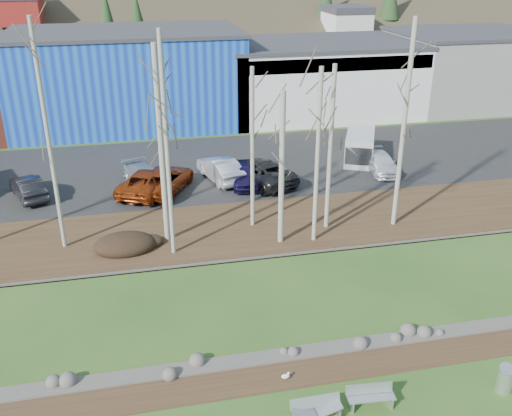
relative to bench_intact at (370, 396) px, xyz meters
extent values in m
plane|color=#284B1A|center=(-1.37, 0.14, -0.42)|extent=(200.00, 200.00, 0.00)
cube|color=#382616|center=(-1.37, 2.24, -0.40)|extent=(80.00, 1.80, 0.03)
cube|color=#382616|center=(-1.37, 14.64, -0.34)|extent=(80.00, 7.00, 0.15)
cube|color=black|center=(-1.37, 25.14, -0.35)|extent=(80.00, 14.00, 0.14)
cube|color=#1131A9|center=(-7.37, 39.14, 3.58)|extent=(20.00, 12.00, 8.00)
cube|color=#333338|center=(-7.37, 39.14, 7.73)|extent=(20.40, 12.24, 0.30)
cube|color=silver|center=(10.63, 39.14, 2.83)|extent=(18.00, 12.00, 6.50)
cube|color=#333338|center=(10.63, 39.14, 6.23)|extent=(18.36, 12.24, 0.30)
cube|color=navy|center=(10.63, 33.24, 5.18)|extent=(17.64, 0.20, 1.20)
cube|color=gray|center=(26.63, 39.14, 3.08)|extent=(14.00, 12.00, 7.00)
cube|color=#333338|center=(26.63, 39.14, 6.73)|extent=(14.28, 12.24, 0.30)
cube|color=silver|center=(-0.69, 0.00, -0.21)|extent=(0.12, 0.52, 0.41)
cube|color=silver|center=(0.70, -0.12, -0.21)|extent=(0.12, 0.52, 0.41)
cube|color=silver|center=(-0.01, 0.14, 0.23)|extent=(1.68, 0.26, 0.37)
cube|color=silver|center=(0.01, -0.06, 0.00)|extent=(1.71, 0.62, 0.05)
cube|color=silver|center=(-1.28, -0.21, -0.20)|extent=(0.08, 0.54, 0.43)
cube|color=silver|center=(-2.02, 0.01, 0.17)|extent=(1.77, 0.20, 0.38)
cube|color=#9C9FA1|center=(-2.46, -0.21, -0.03)|extent=(0.86, 0.49, 0.32)
cube|color=#9C9FA1|center=(-1.58, -0.21, -0.03)|extent=(0.86, 0.49, 0.32)
cylinder|color=silver|center=(5.03, -0.33, 0.06)|extent=(0.71, 0.71, 0.96)
cylinder|color=gold|center=(-2.55, 1.90, -0.37)|extent=(0.01, 0.01, 0.09)
cylinder|color=gold|center=(-2.55, 1.95, -0.37)|extent=(0.01, 0.01, 0.09)
ellipsoid|color=white|center=(-2.53, 1.92, -0.27)|extent=(0.32, 0.18, 0.18)
cube|color=gray|center=(-2.53, 1.92, -0.24)|extent=(0.22, 0.16, 0.02)
sphere|color=white|center=(-2.40, 1.98, -0.19)|extent=(0.10, 0.10, 0.10)
cone|color=gold|center=(-2.34, 2.00, -0.19)|extent=(0.06, 0.05, 0.03)
ellipsoid|color=black|center=(-8.24, 13.36, 0.05)|extent=(3.25, 2.29, 0.64)
cylinder|color=#A6A295|center=(-11.39, 14.39, 5.62)|extent=(0.22, 0.22, 11.78)
cylinder|color=#A6A295|center=(-5.96, 14.02, 4.97)|extent=(0.29, 0.29, 10.47)
cylinder|color=#A6A295|center=(-5.76, 12.47, 5.38)|extent=(0.22, 0.22, 11.31)
cylinder|color=#A6A295|center=(0.02, 12.47, 3.85)|extent=(0.29, 0.29, 8.24)
cylinder|color=#A6A295|center=(-1.02, 14.79, 4.24)|extent=(0.22, 0.22, 9.02)
cylinder|color=#A6A295|center=(1.86, 12.28, 4.41)|extent=(0.23, 0.23, 9.36)
cylinder|color=#A6A295|center=(3.05, 13.68, 4.33)|extent=(0.25, 0.25, 9.19)
cylinder|color=#A6A295|center=(6.97, 13.18, 5.47)|extent=(0.26, 0.26, 11.47)
imported|color=black|center=(-14.14, 21.76, 0.43)|extent=(2.96, 4.53, 1.41)
imported|color=#8C320E|center=(-5.63, 21.04, 0.50)|extent=(4.85, 6.22, 1.57)
imported|color=#9EA3A7|center=(-6.75, 21.93, 0.43)|extent=(3.50, 5.30, 1.43)
imported|color=#1A1341|center=(-0.20, 21.04, 0.46)|extent=(2.26, 4.53, 1.48)
imported|color=silver|center=(-1.68, 22.25, 0.52)|extent=(2.86, 5.11, 1.59)
imported|color=black|center=(0.93, 21.11, 0.52)|extent=(4.55, 6.33, 1.60)
imported|color=white|center=(9.76, 21.40, 0.37)|extent=(2.18, 4.60, 1.30)
imported|color=#8C320E|center=(-6.59, 21.04, 0.50)|extent=(4.85, 6.22, 1.57)
cube|color=white|center=(9.22, 24.15, 0.77)|extent=(3.78, 5.19, 2.10)
cube|color=black|center=(8.45, 22.41, 0.77)|extent=(2.14, 1.69, 1.30)
camera|label=1|loc=(-7.19, -14.16, 14.11)|focal=40.00mm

